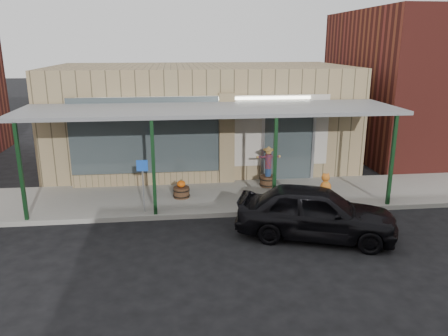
{
  "coord_description": "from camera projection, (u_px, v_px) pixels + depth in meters",
  "views": [
    {
      "loc": [
        -1.17,
        -10.2,
        5.08
      ],
      "look_at": [
        0.32,
        2.6,
        1.39
      ],
      "focal_mm": 35.0,
      "sensor_mm": 36.0,
      "label": 1
    }
  ],
  "objects": [
    {
      "name": "awning",
      "position": [
        211.0,
        111.0,
        13.84
      ],
      "size": [
        12.0,
        3.0,
        3.04
      ],
      "color": "slate",
      "rests_on": "ground"
    },
    {
      "name": "parked_sedan",
      "position": [
        316.0,
        212.0,
        11.71
      ],
      "size": [
        4.55,
        2.99,
        1.55
      ],
      "rotation": [
        0.0,
        0.0,
        1.24
      ],
      "color": "black",
      "rests_on": "ground"
    },
    {
      "name": "handicap_sign",
      "position": [
        143.0,
        179.0,
        12.99
      ],
      "size": [
        0.33,
        0.05,
        1.61
      ],
      "rotation": [
        0.0,
        0.0,
        -0.08
      ],
      "color": "gray",
      "rests_on": "sidewalk"
    },
    {
      "name": "storefront",
      "position": [
        201.0,
        116.0,
        18.48
      ],
      "size": [
        12.0,
        6.25,
        4.2
      ],
      "color": "#907C58",
      "rests_on": "ground"
    },
    {
      "name": "barrel_scarecrow",
      "position": [
        268.0,
        173.0,
        15.51
      ],
      "size": [
        0.87,
        0.69,
        1.46
      ],
      "rotation": [
        0.0,
        0.0,
        -0.27
      ],
      "color": "#523020",
      "rests_on": "sidewalk"
    },
    {
      "name": "block_buildings_near",
      "position": [
        245.0,
        74.0,
        19.24
      ],
      "size": [
        61.0,
        8.0,
        8.0
      ],
      "color": "maroon",
      "rests_on": "ground"
    },
    {
      "name": "sidewalk",
      "position": [
        211.0,
        198.0,
        14.68
      ],
      "size": [
        40.0,
        3.2,
        0.15
      ],
      "primitive_type": "cube",
      "color": "gray",
      "rests_on": "ground"
    },
    {
      "name": "barrel_pumpkin",
      "position": [
        181.0,
        191.0,
        14.43
      ],
      "size": [
        0.69,
        0.69,
        0.63
      ],
      "rotation": [
        0.0,
        0.0,
        0.4
      ],
      "color": "#523020",
      "rests_on": "sidewalk"
    },
    {
      "name": "ground",
      "position": [
        223.0,
        247.0,
        11.27
      ],
      "size": [
        120.0,
        120.0,
        0.0
      ],
      "primitive_type": "plane",
      "color": "black",
      "rests_on": "ground"
    }
  ]
}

